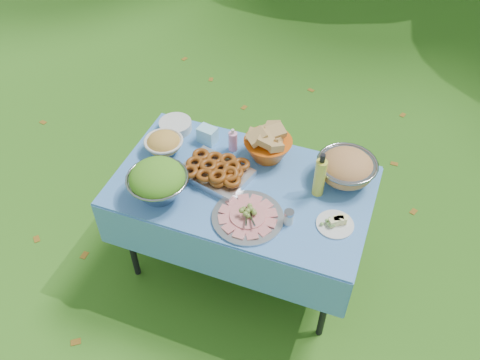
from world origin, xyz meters
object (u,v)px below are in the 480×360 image
salad_bowl (158,181)px  plate_stack (175,126)px  bread_bowl (268,144)px  oil_bottle (320,174)px  charcuterie_platter (248,213)px  picnic_table (242,227)px  pasta_bowl_steel (346,168)px

salad_bowl → plate_stack: 0.58m
bread_bowl → oil_bottle: size_ratio=1.00×
salad_bowl → charcuterie_platter: salad_bowl is taller
charcuterie_platter → picnic_table: bearing=117.3°
plate_stack → oil_bottle: 1.02m
pasta_bowl_steel → charcuterie_platter: (-0.42, -0.47, -0.05)m
plate_stack → charcuterie_platter: charcuterie_platter is taller
salad_bowl → oil_bottle: (0.82, 0.33, 0.03)m
plate_stack → bread_bowl: 0.63m
bread_bowl → charcuterie_platter: bearing=-83.6°
picnic_table → charcuterie_platter: charcuterie_platter is taller
plate_stack → pasta_bowl_steel: (1.11, -0.06, 0.06)m
plate_stack → salad_bowl: bearing=-73.3°
plate_stack → bread_bowl: (0.63, -0.04, 0.07)m
pasta_bowl_steel → charcuterie_platter: size_ratio=0.88×
salad_bowl → pasta_bowl_steel: salad_bowl is taller
pasta_bowl_steel → charcuterie_platter: pasta_bowl_steel is taller
salad_bowl → plate_stack: salad_bowl is taller
charcuterie_platter → oil_bottle: size_ratio=1.34×
pasta_bowl_steel → plate_stack: bearing=176.7°
picnic_table → pasta_bowl_steel: bearing=24.9°
picnic_table → charcuterie_platter: 0.49m
bread_bowl → pasta_bowl_steel: size_ratio=0.85×
picnic_table → pasta_bowl_steel: (0.54, 0.25, 0.47)m
picnic_table → charcuterie_platter: bearing=-62.7°
bread_bowl → pasta_bowl_steel: bearing=-3.1°
plate_stack → oil_bottle: bearing=-12.8°
picnic_table → bread_bowl: 0.55m
charcuterie_platter → oil_bottle: bearing=45.9°
picnic_table → salad_bowl: salad_bowl is taller
salad_bowl → bread_bowl: 0.69m
picnic_table → oil_bottle: 0.68m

